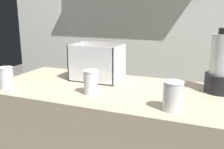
# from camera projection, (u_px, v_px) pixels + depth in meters

# --- Properties ---
(back_wall_unit) EXTENTS (2.60, 0.24, 2.50)m
(back_wall_unit) POSITION_uv_depth(u_px,v_px,m) (148.00, 18.00, 2.05)
(back_wall_unit) COLOR silver
(back_wall_unit) RESTS_ON ground_plane
(carrot_display_bin) EXTENTS (0.30, 0.22, 0.22)m
(carrot_display_bin) POSITION_uv_depth(u_px,v_px,m) (97.00, 69.00, 1.63)
(carrot_display_bin) COLOR white
(carrot_display_bin) RESTS_ON counter
(blender_pitcher) EXTENTS (0.17, 0.17, 0.34)m
(blender_pitcher) POSITION_uv_depth(u_px,v_px,m) (222.00, 67.00, 1.35)
(blender_pitcher) COLOR black
(blender_pitcher) RESTS_ON counter
(juice_cup_beet_far_left) EXTENTS (0.08, 0.08, 0.12)m
(juice_cup_beet_far_left) POSITION_uv_depth(u_px,v_px,m) (6.00, 79.00, 1.44)
(juice_cup_beet_far_left) COLOR white
(juice_cup_beet_far_left) RESTS_ON counter
(juice_cup_beet_left) EXTENTS (0.08, 0.08, 0.13)m
(juice_cup_beet_left) POSITION_uv_depth(u_px,v_px,m) (91.00, 83.00, 1.34)
(juice_cup_beet_left) COLOR white
(juice_cup_beet_left) RESTS_ON counter
(juice_cup_pomegranate_middle) EXTENTS (0.09, 0.09, 0.13)m
(juice_cup_pomegranate_middle) POSITION_uv_depth(u_px,v_px,m) (173.00, 98.00, 1.12)
(juice_cup_pomegranate_middle) COLOR white
(juice_cup_pomegranate_middle) RESTS_ON counter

